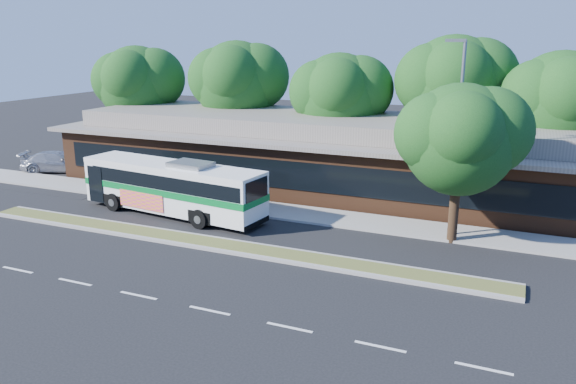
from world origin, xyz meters
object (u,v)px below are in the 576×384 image
transit_bus (173,184)px  sidewalk_tree (469,137)px  lamp_post (457,134)px  sedan (58,162)px

transit_bus → sidewalk_tree: size_ratio=1.50×
lamp_post → sidewalk_tree: lamp_post is taller
lamp_post → transit_bus: (-13.98, -2.21, -3.23)m
sedan → sidewalk_tree: size_ratio=0.68×
transit_bus → sidewalk_tree: bearing=13.5°
sidewalk_tree → sedan: bearing=172.5°
transit_bus → sidewalk_tree: 14.97m
lamp_post → sedan: size_ratio=1.83×
transit_bus → sidewalk_tree: sidewalk_tree is taller
lamp_post → transit_bus: bearing=-171.0°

